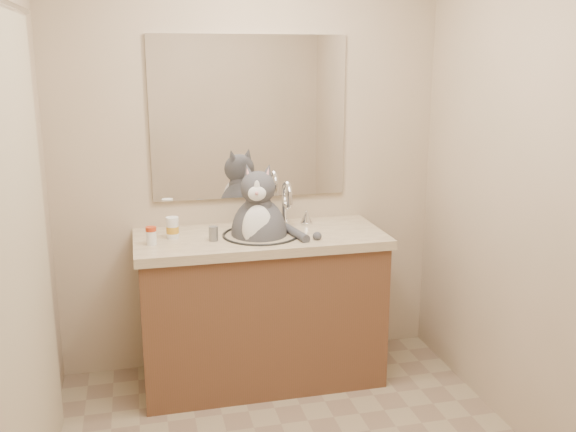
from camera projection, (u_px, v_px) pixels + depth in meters
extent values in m
cube|color=tan|center=(250.00, 162.00, 3.65)|extent=(2.20, 0.01, 2.40)
cube|color=tan|center=(473.00, 358.00, 1.28)|extent=(2.20, 0.01, 2.40)
cube|color=tan|center=(559.00, 198.00, 2.72)|extent=(0.01, 2.50, 2.40)
cube|color=brown|center=(261.00, 312.00, 3.57)|extent=(1.30, 0.55, 0.80)
cube|color=beige|center=(260.00, 239.00, 3.47)|extent=(1.34, 0.59, 0.05)
torus|color=black|center=(261.00, 235.00, 3.44)|extent=(0.42, 0.42, 0.02)
ellipsoid|color=white|center=(261.00, 249.00, 3.46)|extent=(0.40, 0.40, 0.15)
cylinder|color=silver|center=(284.00, 208.00, 3.62)|extent=(0.03, 0.03, 0.18)
torus|color=silver|center=(287.00, 195.00, 3.53)|extent=(0.03, 0.16, 0.16)
cone|color=silver|center=(306.00, 216.00, 3.66)|extent=(0.06, 0.06, 0.08)
cube|color=white|center=(250.00, 118.00, 3.57)|extent=(1.10, 0.02, 0.90)
cube|color=#BAAF8C|center=(27.00, 275.00, 2.37)|extent=(0.01, 1.20, 1.90)
ellipsoid|color=#434448|center=(259.00, 235.00, 3.47)|extent=(0.38, 0.40, 0.41)
ellipsoid|color=white|center=(258.00, 229.00, 3.35)|extent=(0.18, 0.13, 0.26)
ellipsoid|color=#434448|center=(258.00, 188.00, 3.36)|extent=(0.22, 0.20, 0.18)
ellipsoid|color=white|center=(257.00, 193.00, 3.29)|extent=(0.10, 0.07, 0.08)
sphere|color=#D88C8C|center=(257.00, 193.00, 3.26)|extent=(0.02, 0.02, 0.02)
cone|color=#434448|center=(248.00, 171.00, 3.35)|extent=(0.09, 0.08, 0.09)
cone|color=#434448|center=(268.00, 172.00, 3.35)|extent=(0.09, 0.08, 0.09)
cylinder|color=#434448|center=(295.00, 233.00, 3.42)|extent=(0.09, 0.27, 0.05)
cylinder|color=white|center=(151.00, 238.00, 3.26)|extent=(0.07, 0.07, 0.07)
cylinder|color=#B03112|center=(151.00, 229.00, 3.25)|extent=(0.07, 0.07, 0.02)
cylinder|color=white|center=(173.00, 230.00, 3.38)|extent=(0.08, 0.08, 0.09)
cylinder|color=gold|center=(173.00, 230.00, 3.38)|extent=(0.08, 0.08, 0.04)
cylinder|color=white|center=(172.00, 219.00, 3.36)|extent=(0.08, 0.08, 0.02)
cylinder|color=slate|center=(213.00, 234.00, 3.33)|extent=(0.05, 0.05, 0.08)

